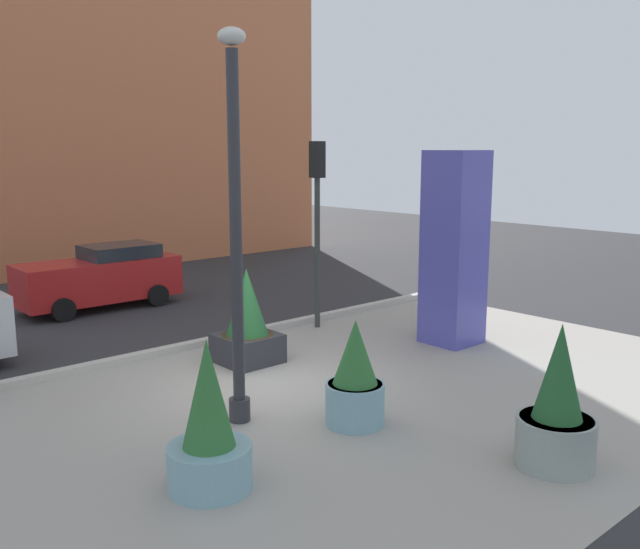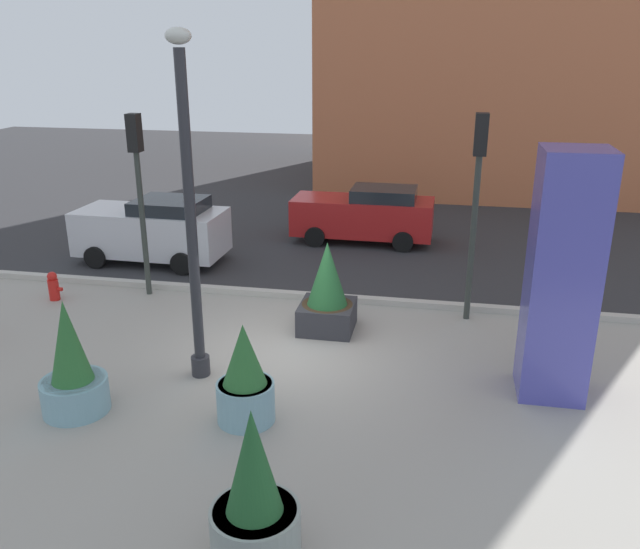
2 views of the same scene
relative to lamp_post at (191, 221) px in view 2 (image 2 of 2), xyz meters
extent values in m
plane|color=#2D2D30|center=(1.41, 5.21, -3.12)|extent=(60.00, 60.00, 0.00)
cube|color=#9E998E|center=(1.41, -0.79, -3.12)|extent=(18.00, 10.00, 0.02)
cube|color=#B7B2A8|center=(1.41, 4.33, -3.04)|extent=(18.00, 0.24, 0.16)
cylinder|color=#2D2D33|center=(0.00, 0.00, -2.92)|extent=(0.36, 0.36, 0.40)
cylinder|color=#2D2D33|center=(0.00, 0.00, -0.08)|extent=(0.20, 0.20, 6.08)
ellipsoid|color=silver|center=(0.00, 0.00, 3.14)|extent=(0.44, 0.44, 0.28)
cube|color=#4C4CAD|center=(6.59, 0.61, -0.85)|extent=(1.15, 1.15, 4.53)
cube|color=#2D2D33|center=(2.04, 2.58, -2.80)|extent=(1.21, 1.21, 0.63)
cylinder|color=#382819|center=(2.04, 2.58, -2.51)|extent=(1.15, 1.15, 0.04)
cone|color=#235B2D|center=(2.04, 2.58, -1.77)|extent=(0.91, 0.91, 1.43)
cylinder|color=#7AA8B7|center=(-1.68, -1.68, -2.81)|extent=(1.16, 1.16, 0.62)
cylinder|color=#382819|center=(-1.68, -1.68, -2.52)|extent=(1.06, 1.06, 0.04)
cone|color=#2D6B33|center=(-1.68, -1.68, -1.76)|extent=(0.72, 0.72, 1.49)
cylinder|color=#7AA8B7|center=(1.35, -1.40, -2.76)|extent=(1.00, 1.00, 0.72)
cylinder|color=#382819|center=(1.35, -1.40, -2.42)|extent=(0.92, 0.92, 0.04)
cone|color=#2D6B33|center=(1.35, -1.40, -1.86)|extent=(0.75, 0.75, 1.09)
cylinder|color=gray|center=(2.42, -4.45, -2.75)|extent=(1.14, 1.14, 0.74)
cylinder|color=#382819|center=(2.42, -4.45, -2.40)|extent=(1.05, 1.05, 0.04)
cone|color=#235B2D|center=(2.42, -4.45, -1.68)|extent=(0.71, 0.71, 1.40)
cylinder|color=red|center=(-5.05, 3.05, -2.84)|extent=(0.26, 0.26, 0.55)
sphere|color=red|center=(-5.05, 3.05, -2.49)|extent=(0.24, 0.24, 0.24)
cylinder|color=red|center=(-4.88, 3.05, -2.82)|extent=(0.12, 0.10, 0.10)
cylinder|color=#333833|center=(-2.89, 3.89, -1.28)|extent=(0.14, 0.14, 3.67)
cube|color=black|center=(-2.89, 3.89, 1.00)|extent=(0.28, 0.32, 0.90)
sphere|color=red|center=(-2.89, 4.06, 1.00)|extent=(0.18, 0.18, 0.18)
cylinder|color=#333833|center=(5.16, 3.81, -1.20)|extent=(0.14, 0.14, 3.85)
cube|color=black|center=(5.16, 3.81, 1.18)|extent=(0.28, 0.32, 0.90)
sphere|color=green|center=(5.16, 3.98, 1.45)|extent=(0.18, 0.18, 0.18)
cube|color=red|center=(1.91, 9.65, -2.27)|extent=(4.52, 1.75, 1.15)
cube|color=#1E2328|center=(2.59, 9.64, -1.51)|extent=(2.04, 1.52, 0.39)
cylinder|color=black|center=(0.51, 8.81, -2.80)|extent=(0.64, 0.23, 0.64)
cylinder|color=black|center=(0.52, 10.52, -2.80)|extent=(0.64, 0.23, 0.64)
cylinder|color=black|center=(3.30, 8.78, -2.80)|extent=(0.64, 0.23, 0.64)
cylinder|color=black|center=(3.31, 10.49, -2.80)|extent=(0.64, 0.23, 0.64)
cube|color=silver|center=(-3.93, 6.47, -2.21)|extent=(4.35, 2.00, 1.27)
cube|color=#1E2328|center=(-3.29, 6.45, -1.39)|extent=(1.98, 1.71, 0.37)
cylinder|color=black|center=(-5.29, 5.55, -2.80)|extent=(0.65, 0.24, 0.64)
cylinder|color=black|center=(-5.24, 7.45, -2.80)|extent=(0.65, 0.24, 0.64)
cylinder|color=black|center=(-2.62, 5.49, -2.80)|extent=(0.65, 0.24, 0.64)
cylinder|color=black|center=(-2.57, 7.39, -2.80)|extent=(0.65, 0.24, 0.64)
camera|label=1|loc=(-6.40, -9.16, 1.43)|focal=38.77mm
camera|label=2|loc=(4.46, -10.77, 3.04)|focal=36.69mm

